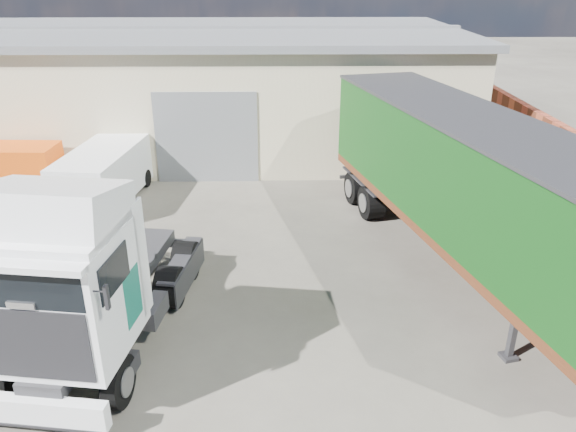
{
  "coord_description": "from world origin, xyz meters",
  "views": [
    {
      "loc": [
        0.83,
        -11.35,
        7.92
      ],
      "look_at": [
        1.07,
        3.0,
        1.53
      ],
      "focal_mm": 35.0,
      "sensor_mm": 36.0,
      "label": 1
    }
  ],
  "objects_px": {
    "orange_skip": "(23,172)",
    "tractor_unit": "(83,285)",
    "box_trailer": "(463,177)",
    "panel_van": "(102,177)"
  },
  "relations": [
    {
      "from": "box_trailer",
      "to": "panel_van",
      "type": "xyz_separation_m",
      "value": [
        -11.38,
        4.66,
        -1.65
      ]
    },
    {
      "from": "tractor_unit",
      "to": "orange_skip",
      "type": "bearing_deg",
      "value": 126.79
    },
    {
      "from": "tractor_unit",
      "to": "panel_van",
      "type": "xyz_separation_m",
      "value": [
        -2.27,
        8.95,
        -0.87
      ]
    },
    {
      "from": "box_trailer",
      "to": "panel_van",
      "type": "height_order",
      "value": "box_trailer"
    },
    {
      "from": "box_trailer",
      "to": "orange_skip",
      "type": "height_order",
      "value": "box_trailer"
    },
    {
      "from": "tractor_unit",
      "to": "panel_van",
      "type": "height_order",
      "value": "tractor_unit"
    },
    {
      "from": "orange_skip",
      "to": "box_trailer",
      "type": "bearing_deg",
      "value": -19.72
    },
    {
      "from": "box_trailer",
      "to": "tractor_unit",
      "type": "bearing_deg",
      "value": -167.87
    },
    {
      "from": "orange_skip",
      "to": "tractor_unit",
      "type": "bearing_deg",
      "value": -58.7
    },
    {
      "from": "panel_van",
      "to": "orange_skip",
      "type": "height_order",
      "value": "panel_van"
    }
  ]
}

